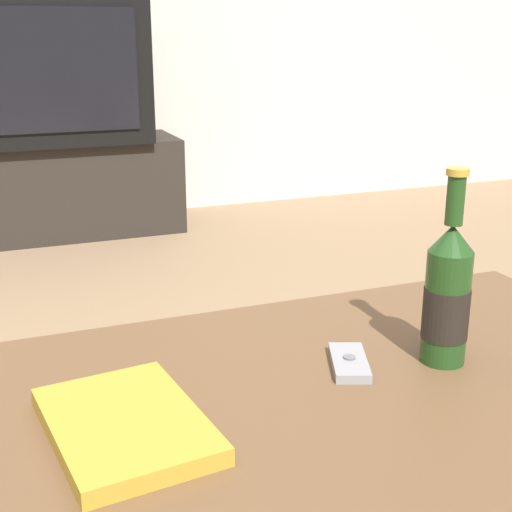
{
  "coord_description": "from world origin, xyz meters",
  "views": [
    {
      "loc": [
        -0.36,
        -0.68,
        0.93
      ],
      "look_at": [
        0.08,
        0.43,
        0.55
      ],
      "focal_mm": 50.0,
      "sensor_mm": 36.0,
      "label": 1
    }
  ],
  "objects_px": {
    "tv_stand": "(61,188)",
    "beer_bottle": "(447,296)",
    "table_book": "(126,425)",
    "cell_phone": "(349,362)",
    "television": "(51,68)"
  },
  "relations": [
    {
      "from": "tv_stand",
      "to": "cell_phone",
      "type": "bearing_deg",
      "value": -87.1
    },
    {
      "from": "beer_bottle",
      "to": "cell_phone",
      "type": "relative_size",
      "value": 2.38
    },
    {
      "from": "beer_bottle",
      "to": "cell_phone",
      "type": "xyz_separation_m",
      "value": [
        -0.14,
        0.03,
        -0.1
      ]
    },
    {
      "from": "television",
      "to": "cell_phone",
      "type": "distance_m",
      "value": 2.59
    },
    {
      "from": "cell_phone",
      "to": "table_book",
      "type": "relative_size",
      "value": 0.46
    },
    {
      "from": "cell_phone",
      "to": "table_book",
      "type": "bearing_deg",
      "value": -148.49
    },
    {
      "from": "tv_stand",
      "to": "cell_phone",
      "type": "height_order",
      "value": "cell_phone"
    },
    {
      "from": "beer_bottle",
      "to": "cell_phone",
      "type": "distance_m",
      "value": 0.18
    },
    {
      "from": "table_book",
      "to": "beer_bottle",
      "type": "bearing_deg",
      "value": -3.13
    },
    {
      "from": "tv_stand",
      "to": "table_book",
      "type": "bearing_deg",
      "value": -94.72
    },
    {
      "from": "television",
      "to": "cell_phone",
      "type": "relative_size",
      "value": 6.55
    },
    {
      "from": "beer_bottle",
      "to": "table_book",
      "type": "xyz_separation_m",
      "value": [
        -0.49,
        -0.03,
        -0.09
      ]
    },
    {
      "from": "television",
      "to": "tv_stand",
      "type": "bearing_deg",
      "value": 90.0
    },
    {
      "from": "tv_stand",
      "to": "cell_phone",
      "type": "xyz_separation_m",
      "value": [
        0.13,
        -2.57,
        0.24
      ]
    },
    {
      "from": "tv_stand",
      "to": "beer_bottle",
      "type": "xyz_separation_m",
      "value": [
        0.27,
        -2.6,
        0.33
      ]
    }
  ]
}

